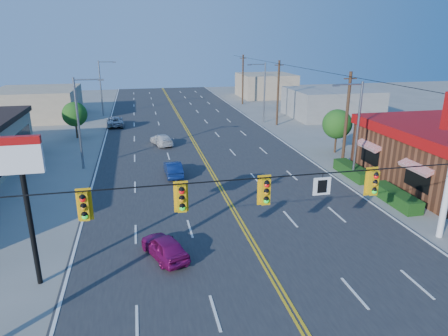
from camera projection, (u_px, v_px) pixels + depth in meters
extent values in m
plane|color=gray|center=(287.00, 304.00, 17.60)|extent=(160.00, 160.00, 0.00)
cube|color=#2D2D30|center=(208.00, 167.00, 36.16)|extent=(20.00, 120.00, 0.06)
cylinder|color=black|center=(295.00, 175.00, 15.73)|extent=(24.00, 0.05, 0.05)
cube|color=white|center=(322.00, 186.00, 16.14)|extent=(0.75, 0.04, 0.75)
cube|color=#D89E0C|center=(84.00, 206.00, 14.29)|extent=(0.55, 0.34, 1.25)
cube|color=#D89E0C|center=(181.00, 198.00, 15.00)|extent=(0.55, 0.34, 1.25)
cube|color=#D89E0C|center=(265.00, 191.00, 15.67)|extent=(0.55, 0.34, 1.25)
cube|color=#D89E0C|center=(373.00, 183.00, 16.61)|extent=(0.55, 0.34, 1.25)
cube|color=#194214|center=(372.00, 183.00, 30.92)|extent=(1.20, 9.00, 0.90)
cylinder|color=black|center=(31.00, 226.00, 18.16)|extent=(0.24, 0.24, 6.00)
cube|color=white|center=(20.00, 159.00, 17.16)|extent=(1.90, 0.30, 1.30)
cylinder|color=gray|center=(357.00, 133.00, 31.57)|extent=(0.20, 0.20, 8.00)
cylinder|color=gray|center=(349.00, 84.00, 30.16)|extent=(2.20, 0.12, 0.12)
cube|color=gray|center=(336.00, 85.00, 29.96)|extent=(0.50, 0.25, 0.15)
cylinder|color=gray|center=(265.00, 93.00, 53.85)|extent=(0.20, 0.20, 8.00)
cylinder|color=gray|center=(257.00, 64.00, 52.44)|extent=(2.20, 0.12, 0.12)
cube|color=gray|center=(249.00, 65.00, 52.24)|extent=(0.50, 0.25, 0.15)
cylinder|color=gray|center=(79.00, 124.00, 34.56)|extent=(0.20, 0.20, 8.00)
cylinder|color=gray|center=(87.00, 79.00, 33.60)|extent=(2.20, 0.12, 0.12)
cube|color=gray|center=(101.00, 80.00, 33.83)|extent=(0.50, 0.25, 0.15)
cylinder|color=gray|center=(101.00, 89.00, 58.70)|extent=(0.20, 0.20, 8.00)
cylinder|color=gray|center=(106.00, 62.00, 57.74)|extent=(2.20, 0.12, 0.12)
cube|color=gray|center=(114.00, 62.00, 57.97)|extent=(0.50, 0.25, 0.15)
cylinder|color=#47301E|center=(346.00, 120.00, 35.46)|extent=(0.28, 0.28, 8.40)
cylinder|color=#47301E|center=(278.00, 93.00, 52.17)|extent=(0.28, 0.28, 8.40)
cylinder|color=#47301E|center=(243.00, 80.00, 68.89)|extent=(0.28, 0.28, 8.40)
cylinder|color=#47301E|center=(336.00, 142.00, 40.42)|extent=(0.20, 0.20, 2.10)
sphere|color=#235B19|center=(337.00, 124.00, 39.83)|extent=(2.94, 2.94, 2.94)
cylinder|color=#47301E|center=(76.00, 130.00, 46.23)|extent=(0.20, 0.20, 2.00)
sphere|color=#235B19|center=(75.00, 114.00, 45.67)|extent=(2.80, 2.80, 2.80)
cube|color=gray|center=(331.00, 103.00, 58.55)|extent=(12.00, 10.00, 4.00)
cube|color=tan|center=(37.00, 104.00, 57.48)|extent=(11.00, 12.00, 4.20)
cube|color=tan|center=(266.00, 85.00, 78.31)|extent=(10.00, 10.00, 4.40)
imported|color=#830E55|center=(165.00, 248.00, 21.07)|extent=(2.67, 3.85, 1.22)
imported|color=navy|center=(173.00, 169.00, 33.56)|extent=(1.42, 3.74, 1.22)
imported|color=silver|center=(162.00, 140.00, 43.24)|extent=(2.63, 4.26, 1.15)
imported|color=#B3B2B8|center=(115.00, 122.00, 52.34)|extent=(2.38, 4.67, 1.26)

